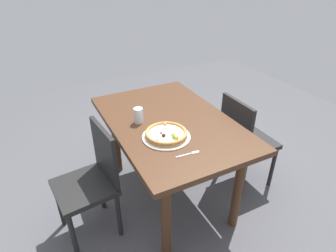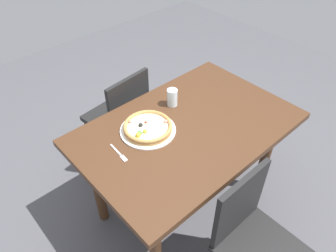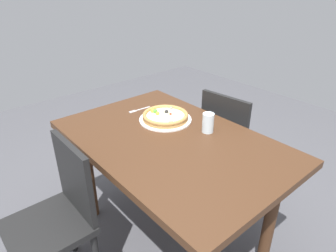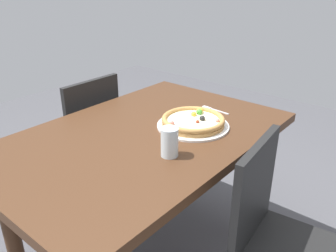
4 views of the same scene
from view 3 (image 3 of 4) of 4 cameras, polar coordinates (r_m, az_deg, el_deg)
name	(u,v)px [view 3 (image 3 of 4)]	position (r m, az deg, el deg)	size (l,w,h in m)	color
ground_plane	(170,235)	(2.21, 0.47, -20.11)	(6.00, 6.00, 0.00)	#4C4C51
dining_table	(171,154)	(1.77, 0.55, -5.41)	(1.36, 0.89, 0.77)	#472B19
chair_near	(230,140)	(2.32, 11.82, -2.70)	(0.44, 0.44, 0.88)	black
chair_far	(58,215)	(1.74, -20.29, -15.75)	(0.40, 0.40, 0.88)	black
plate	(165,119)	(1.93, -0.50, 1.27)	(0.34, 0.34, 0.01)	white
pizza	(165,116)	(1.92, -0.54, 1.96)	(0.30, 0.30, 0.05)	#B78447
fork	(138,110)	(2.09, -5.76, 3.06)	(0.03, 0.17, 0.00)	silver
drinking_glass	(208,123)	(1.78, 7.66, 0.62)	(0.07, 0.07, 0.12)	silver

